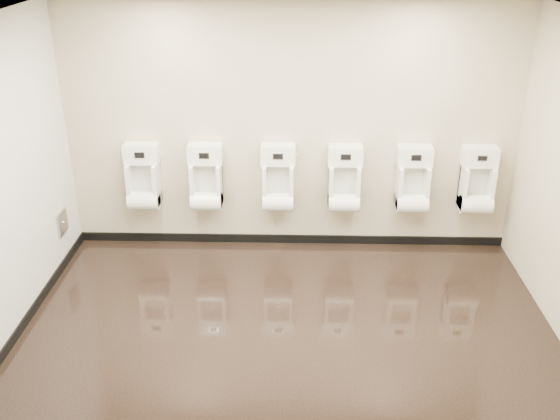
{
  "coord_description": "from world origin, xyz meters",
  "views": [
    {
      "loc": [
        0.06,
        -4.82,
        3.52
      ],
      "look_at": [
        -0.08,
        0.55,
        0.99
      ],
      "focal_mm": 40.0,
      "sensor_mm": 36.0,
      "label": 1
    }
  ],
  "objects_px": {
    "access_panel": "(62,222)",
    "urinal_0": "(143,181)",
    "urinal_1": "(206,182)",
    "urinal_3": "(344,183)",
    "urinal_4": "(413,184)",
    "urinal_5": "(477,185)",
    "urinal_2": "(278,183)"
  },
  "relations": [
    {
      "from": "urinal_1",
      "to": "urinal_4",
      "type": "relative_size",
      "value": 1.0
    },
    {
      "from": "urinal_2",
      "to": "urinal_4",
      "type": "height_order",
      "value": "same"
    },
    {
      "from": "access_panel",
      "to": "urinal_0",
      "type": "bearing_deg",
      "value": 26.93
    },
    {
      "from": "urinal_5",
      "to": "urinal_3",
      "type": "bearing_deg",
      "value": 180.0
    },
    {
      "from": "urinal_1",
      "to": "urinal_0",
      "type": "bearing_deg",
      "value": 180.0
    },
    {
      "from": "urinal_1",
      "to": "urinal_5",
      "type": "height_order",
      "value": "same"
    },
    {
      "from": "urinal_1",
      "to": "urinal_5",
      "type": "bearing_deg",
      "value": 0.0
    },
    {
      "from": "urinal_3",
      "to": "urinal_4",
      "type": "bearing_deg",
      "value": 0.0
    },
    {
      "from": "access_panel",
      "to": "urinal_1",
      "type": "height_order",
      "value": "urinal_1"
    },
    {
      "from": "urinal_3",
      "to": "urinal_5",
      "type": "bearing_deg",
      "value": 0.0
    },
    {
      "from": "urinal_0",
      "to": "urinal_1",
      "type": "bearing_deg",
      "value": 0.0
    },
    {
      "from": "urinal_4",
      "to": "urinal_0",
      "type": "bearing_deg",
      "value": 180.0
    },
    {
      "from": "urinal_5",
      "to": "urinal_1",
      "type": "bearing_deg",
      "value": 180.0
    },
    {
      "from": "urinal_0",
      "to": "urinal_3",
      "type": "bearing_deg",
      "value": 0.0
    },
    {
      "from": "urinal_3",
      "to": "urinal_5",
      "type": "distance_m",
      "value": 1.48
    },
    {
      "from": "access_panel",
      "to": "urinal_0",
      "type": "distance_m",
      "value": 0.98
    },
    {
      "from": "urinal_0",
      "to": "urinal_4",
      "type": "relative_size",
      "value": 1.0
    },
    {
      "from": "urinal_2",
      "to": "urinal_5",
      "type": "xyz_separation_m",
      "value": [
        2.22,
        0.0,
        0.0
      ]
    },
    {
      "from": "urinal_4",
      "to": "urinal_5",
      "type": "bearing_deg",
      "value": 0.0
    },
    {
      "from": "urinal_4",
      "to": "urinal_5",
      "type": "distance_m",
      "value": 0.71
    },
    {
      "from": "urinal_0",
      "to": "urinal_1",
      "type": "height_order",
      "value": "same"
    },
    {
      "from": "urinal_0",
      "to": "urinal_3",
      "type": "xyz_separation_m",
      "value": [
        2.26,
        0.0,
        0.0
      ]
    },
    {
      "from": "urinal_0",
      "to": "urinal_5",
      "type": "bearing_deg",
      "value": 0.0
    },
    {
      "from": "urinal_1",
      "to": "urinal_5",
      "type": "distance_m",
      "value": 3.03
    },
    {
      "from": "urinal_5",
      "to": "urinal_0",
      "type": "bearing_deg",
      "value": 180.0
    },
    {
      "from": "access_panel",
      "to": "urinal_3",
      "type": "height_order",
      "value": "urinal_3"
    },
    {
      "from": "urinal_4",
      "to": "urinal_5",
      "type": "height_order",
      "value": "same"
    },
    {
      "from": "urinal_3",
      "to": "urinal_4",
      "type": "distance_m",
      "value": 0.76
    },
    {
      "from": "access_panel",
      "to": "urinal_5",
      "type": "distance_m",
      "value": 4.59
    },
    {
      "from": "access_panel",
      "to": "urinal_4",
      "type": "distance_m",
      "value": 3.89
    },
    {
      "from": "urinal_0",
      "to": "urinal_3",
      "type": "distance_m",
      "value": 2.26
    },
    {
      "from": "urinal_2",
      "to": "urinal_0",
      "type": "bearing_deg",
      "value": 180.0
    }
  ]
}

